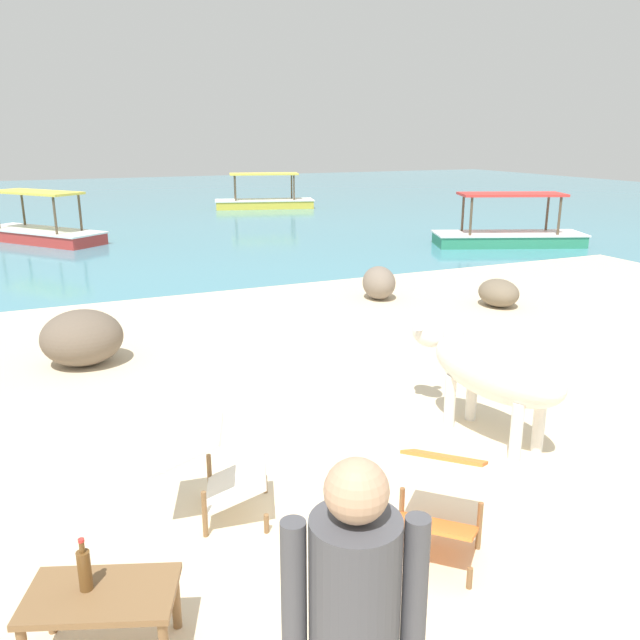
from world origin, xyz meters
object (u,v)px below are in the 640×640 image
Objects in this scene: boat_yellow at (264,201)px; boat_green at (509,234)px; low_bench_table at (102,602)px; deck_chair_near at (440,493)px; boat_red at (41,231)px; cow at (492,368)px; bottle at (84,569)px; person_standing at (354,632)px; deck_chair_far at (213,466)px.

boat_yellow is 1.00× the size of boat_green.
low_bench_table is 0.23× the size of boat_green.
boat_red is (-2.17, 14.95, -0.13)m from deck_chair_near.
cow reaches higher than deck_chair_near.
low_bench_table is 0.20m from bottle.
person_standing reaches higher than bottle.
deck_chair_near is 15.10m from boat_red.
cow is 3.74m from person_standing.
person_standing reaches higher than deck_chair_far.
cow is at bearing 23.19° from deck_chair_far.
deck_chair_near is 20.98m from boat_yellow.
deck_chair_far is 2.43m from person_standing.
boat_green reaches higher than cow.
low_bench_table is 1.65m from person_standing.
bottle is 2.19m from deck_chair_near.
boat_green is at bearing -50.45° from cow.
bottle is 1.36m from deck_chair_far.
low_bench_table is at bearing -39.88° from bottle.
cow is 0.47× the size of boat_green.
boat_green reaches higher than bottle.
deck_chair_far is 13.08m from boat_green.
person_standing is (0.84, -1.37, 0.44)m from bottle.
low_bench_table is at bearing 63.86° from boat_green.
boat_yellow is at bearing 87.98° from deck_chair_far.
cow is 2.61m from deck_chair_far.
person_standing reaches higher than boat_red.
boat_yellow and boat_red have the same top height.
deck_chair_far is at bearing -82.64° from deck_chair_near.
deck_chair_far is (0.86, 1.05, 0.06)m from low_bench_table.
boat_green is 11.91m from boat_red.
deck_chair_far is (0.92, 0.99, -0.12)m from bottle.
boat_green is at bearing 59.62° from deck_chair_far.
boat_green is (10.68, 9.70, -0.26)m from bottle.
deck_chair_near is 1.58m from deck_chair_far.
cow is at bearing 154.91° from person_standing.
deck_chair_near is at bearing 1.31° from bottle.
boat_red is at bearing -131.54° from boat_yellow.
boat_green is at bearing 42.24° from bottle.
bottle is at bearing -128.02° from person_standing.
boat_green is (9.76, 8.71, -0.13)m from deck_chair_far.
deck_chair_near is 2.04m from person_standing.
deck_chair_far is 0.23× the size of boat_yellow.
low_bench_table is at bearing 100.33° from cow.
cow is 1.11× the size of person_standing.
cow is 2.08× the size of low_bench_table.
bottle is at bearing 63.54° from boat_green.
cow is 2.02× the size of deck_chair_far.
bottle is 0.08× the size of boat_green.
low_bench_table is 0.94× the size of deck_chair_near.
boat_green is at bearing 63.05° from low_bench_table.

